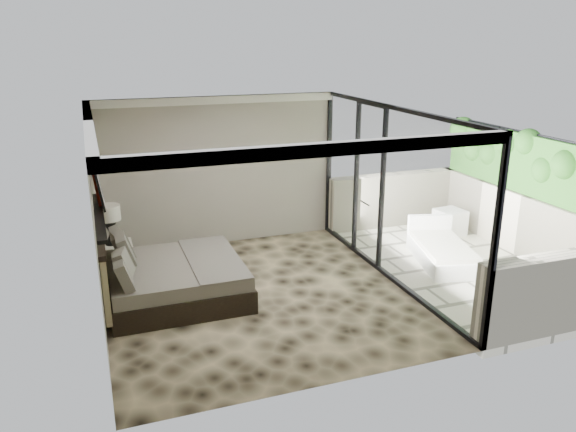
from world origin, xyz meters
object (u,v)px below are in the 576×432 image
object	(u,v)px
nightstand	(117,258)
table_lamp	(109,220)
bed	(169,277)
lounger	(442,251)
ottoman	(450,222)

from	to	relation	value
nightstand	table_lamp	distance (m)	0.69
table_lamp	nightstand	bearing A→B (deg)	-18.38
nightstand	table_lamp	xyz separation A→B (m)	(-0.06, 0.02, 0.69)
bed	table_lamp	bearing A→B (deg)	120.17
bed	lounger	bearing A→B (deg)	-1.93
bed	lounger	size ratio (longest dim) A/B	1.16
bed	table_lamp	distance (m)	1.60
nightstand	ottoman	world-z (taller)	nightstand
nightstand	ottoman	distance (m)	6.42
ottoman	lounger	world-z (taller)	lounger
ottoman	table_lamp	bearing A→B (deg)	177.78
bed	lounger	distance (m)	4.74
bed	lounger	world-z (taller)	bed
ottoman	lounger	bearing A→B (deg)	-130.01
table_lamp	lounger	xyz separation A→B (m)	(5.48, -1.43, -0.75)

